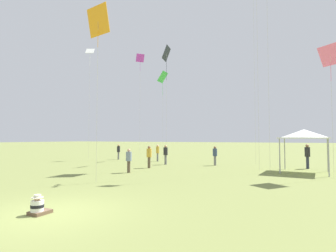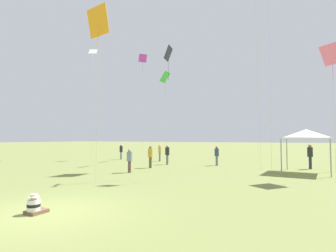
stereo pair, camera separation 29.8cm
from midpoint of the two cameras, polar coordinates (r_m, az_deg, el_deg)
ground_plane at (r=8.85m, az=-24.01°, el=-16.92°), size 300.00×300.00×0.00m
seated_toddler at (r=8.85m, az=-26.18°, el=-15.34°), size 0.45×0.56×0.59m
person_standing_0 at (r=17.26m, az=-7.88°, el=-7.04°), size 0.52×0.52×1.54m
person_standing_1 at (r=28.22m, az=-9.87°, el=-5.25°), size 0.37×0.37×1.60m
person_standing_2 at (r=21.71m, az=28.88°, el=-5.39°), size 0.40×0.40×1.80m
person_standing_3 at (r=21.93m, az=10.95°, el=-6.03°), size 0.45×0.45×1.57m
person_standing_4 at (r=25.44m, az=-1.47°, el=-5.51°), size 0.43×0.43×1.62m
person_standing_5 at (r=19.83m, az=-3.42°, el=-6.30°), size 0.52×0.52×1.65m
person_standing_6 at (r=22.31m, az=0.23°, el=-5.89°), size 0.50×0.50×1.66m
canopy_tent at (r=19.15m, az=28.22°, el=-1.58°), size 3.12×3.12×2.80m
kite_0 at (r=30.38m, az=-5.24°, el=13.70°), size 0.92×0.95×11.65m
kite_3 at (r=17.84m, az=32.58°, el=12.75°), size 1.31×1.19×7.48m
kite_5 at (r=14.88m, az=-14.44°, el=20.86°), size 1.49×0.54×8.96m
kite_6 at (r=24.88m, az=0.42°, el=15.06°), size 0.73×1.36×10.62m
kite_7 at (r=28.36m, az=-0.34°, el=10.29°), size 0.77×1.28×9.29m
kite_9 at (r=32.53m, az=-15.76°, el=14.53°), size 1.13×1.00×12.66m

